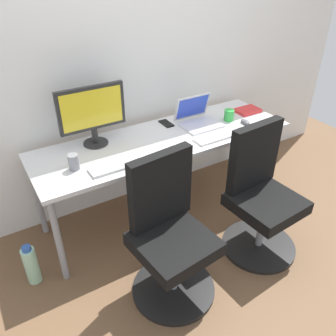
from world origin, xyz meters
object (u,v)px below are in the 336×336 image
at_px(office_chair_right, 260,198).
at_px(coffee_mug, 229,115).
at_px(desktop_monitor, 92,112).
at_px(office_chair_left, 169,236).
at_px(water_bottle_on_floor, 31,265).
at_px(open_laptop, 198,118).

distance_m(office_chair_right, coffee_mug, 0.77).
distance_m(desktop_monitor, coffee_mug, 1.12).
xyz_separation_m(office_chair_right, desktop_monitor, (-0.86, 0.85, 0.53)).
xyz_separation_m(office_chair_left, desktop_monitor, (-0.11, 0.85, 0.53)).
distance_m(office_chair_right, water_bottle_on_floor, 1.62).
height_order(desktop_monitor, open_laptop, desktop_monitor).
bearing_deg(desktop_monitor, water_bottle_on_floor, -151.39).
height_order(office_chair_right, coffee_mug, office_chair_right).
relative_size(office_chair_right, desktop_monitor, 1.96).
bearing_deg(office_chair_right, coffee_mug, 70.94).
height_order(office_chair_right, desktop_monitor, desktop_monitor).
distance_m(office_chair_left, water_bottle_on_floor, 0.95).
distance_m(desktop_monitor, open_laptop, 0.86).
xyz_separation_m(desktop_monitor, coffee_mug, (1.09, -0.19, -0.20)).
bearing_deg(desktop_monitor, open_laptop, -7.47).
bearing_deg(desktop_monitor, office_chair_left, -82.73).
height_order(water_bottle_on_floor, coffee_mug, coffee_mug).
bearing_deg(open_laptop, desktop_monitor, 172.53).
bearing_deg(water_bottle_on_floor, desktop_monitor, 28.61).
bearing_deg(open_laptop, office_chair_right, -87.63).
relative_size(desktop_monitor, coffee_mug, 5.22).
relative_size(office_chair_left, coffee_mug, 10.22).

